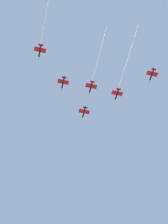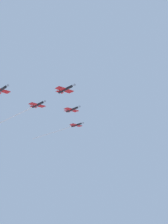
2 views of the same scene
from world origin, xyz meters
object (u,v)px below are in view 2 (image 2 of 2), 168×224
Objects in this scene: jet_lead at (66,89)px; jet_starboard_outer at (60,130)px; jet_port_inner at (72,109)px; jet_port_outer at (24,111)px.

jet_starboard_outer is at bearing -124.74° from jet_lead.
jet_lead is 64.35m from jet_starboard_outer.
jet_port_inner is at bearing -135.00° from jet_lead.
jet_lead is at bearing 45.00° from jet_port_inner.
jet_lead is at bearing 55.26° from jet_starboard_outer.
jet_port_inner is 0.23× the size of jet_port_outer.
jet_port_inner is at bearing 142.18° from jet_port_outer.
jet_lead reaches higher than jet_port_outer.
jet_port_outer is 0.84× the size of jet_starboard_outer.
jet_port_outer is at bearing -37.82° from jet_port_inner.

